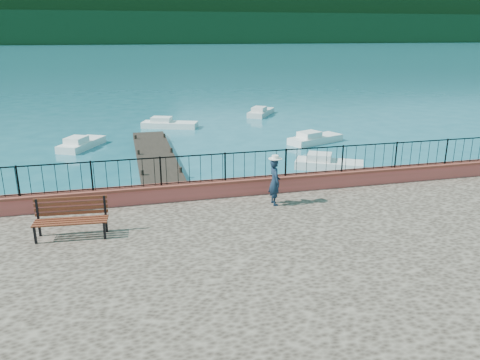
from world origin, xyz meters
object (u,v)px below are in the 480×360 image
boat_4 (170,122)px  boat_5 (261,110)px  boat_2 (316,137)px  park_bench (72,226)px  person (275,182)px  boat_1 (329,161)px  boat_3 (81,141)px

boat_4 → boat_5: (8.05, 3.55, 0.00)m
boat_2 → boat_4: bearing=117.6°
park_bench → person: (6.29, 1.09, 0.46)m
park_bench → boat_4: park_bench is taller
boat_2 → boat_1: bearing=-128.2°
boat_3 → boat_4: size_ratio=0.88×
boat_5 → boat_3: bearing=155.5°
person → boat_1: 9.19m
boat_3 → boat_4: same height
boat_3 → boat_5: bearing=-30.6°
person → boat_1: size_ratio=0.46×
person → boat_4: size_ratio=0.39×
boat_3 → park_bench: bearing=-149.0°
person → boat_2: size_ratio=0.43×
boat_2 → boat_4: (-8.41, 7.19, 0.00)m
boat_2 → park_bench: bearing=-155.4°
person → boat_3: bearing=24.1°
park_bench → boat_4: (4.93, 21.25, -1.12)m
person → boat_5: (6.69, 23.71, -1.58)m
boat_1 → boat_5: 16.48m
park_bench → person: person is taller
park_bench → boat_3: park_bench is taller
boat_1 → boat_2: same height
park_bench → boat_5: park_bench is taller
park_bench → boat_5: bearing=67.1°
person → boat_2: bearing=-29.7°
boat_5 → person: bearing=-161.8°
park_bench → boat_3: (-0.90, 16.28, -1.12)m
park_bench → boat_3: size_ratio=0.58×
boat_2 → boat_4: size_ratio=0.92×
boat_3 → boat_5: (13.87, 8.52, 0.00)m
boat_3 → boat_4: (5.83, 4.97, 0.00)m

